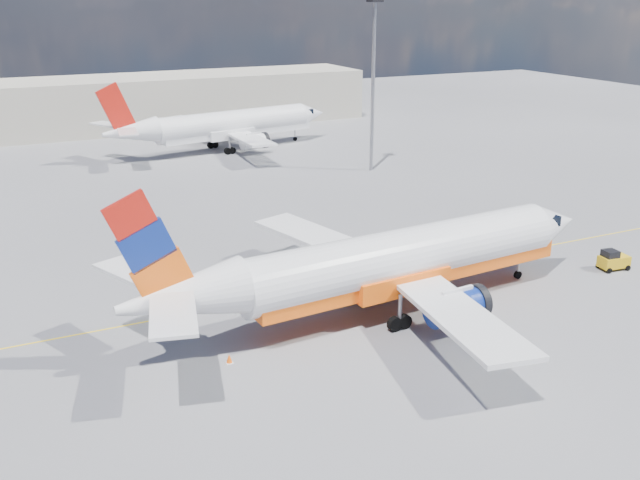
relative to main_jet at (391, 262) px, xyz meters
name	(u,v)px	position (x,y,z in m)	size (l,w,h in m)	color
ground	(329,306)	(-3.29, 2.56, -3.62)	(240.00, 240.00, 0.00)	slate
taxi_line	(311,291)	(-3.29, 5.56, -3.62)	(70.00, 0.15, 0.01)	yellow
terminal_main	(149,102)	(1.71, 77.56, 0.38)	(70.00, 14.00, 8.00)	beige
main_jet	(391,262)	(0.00, 0.00, 0.00)	(35.86, 28.29, 10.87)	white
second_jet	(226,125)	(6.98, 54.73, -0.20)	(33.98, 26.34, 10.26)	white
gse_tug	(613,260)	(19.75, -0.83, -2.86)	(2.41, 1.65, 1.62)	black
traffic_cone	(229,359)	(-12.07, -2.07, -3.34)	(0.42, 0.42, 0.58)	white
floodlight_mast	(373,70)	(19.02, 36.08, 8.33)	(1.46, 1.46, 19.95)	gray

